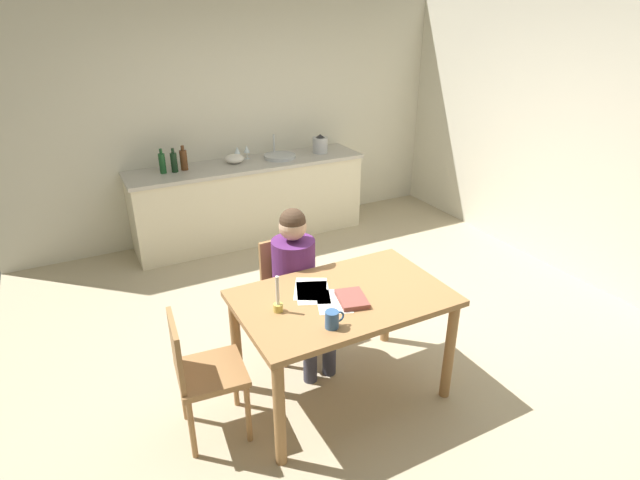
% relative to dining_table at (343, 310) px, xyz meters
% --- Properties ---
extents(ground_plane, '(5.20, 5.20, 0.04)m').
position_rel_dining_table_xyz_m(ground_plane, '(0.39, 0.56, -0.69)').
color(ground_plane, tan).
extents(wall_back, '(5.20, 0.12, 2.60)m').
position_rel_dining_table_xyz_m(wall_back, '(0.39, 3.16, 0.63)').
color(wall_back, beige).
rests_on(wall_back, ground).
extents(wall_right, '(0.12, 5.20, 2.60)m').
position_rel_dining_table_xyz_m(wall_right, '(2.99, 0.56, 0.63)').
color(wall_right, beige).
rests_on(wall_right, ground).
extents(kitchen_counter, '(2.65, 0.64, 0.90)m').
position_rel_dining_table_xyz_m(kitchen_counter, '(0.39, 2.80, -0.22)').
color(kitchen_counter, beige).
rests_on(kitchen_counter, ground).
extents(dining_table, '(1.36, 0.86, 0.78)m').
position_rel_dining_table_xyz_m(dining_table, '(0.00, 0.00, 0.00)').
color(dining_table, '#9E7042').
rests_on(dining_table, ground).
extents(chair_at_table, '(0.42, 0.42, 0.89)m').
position_rel_dining_table_xyz_m(chair_at_table, '(-0.08, 0.67, -0.17)').
color(chair_at_table, '#9E7042').
rests_on(chair_at_table, ground).
extents(person_seated, '(0.33, 0.60, 1.19)m').
position_rel_dining_table_xyz_m(person_seated, '(-0.07, 0.52, 0.01)').
color(person_seated, '#592666').
rests_on(person_seated, ground).
extents(chair_side_empty, '(0.44, 0.44, 0.86)m').
position_rel_dining_table_xyz_m(chair_side_empty, '(-0.94, 0.07, -0.19)').
color(chair_side_empty, '#9E7042').
rests_on(chair_side_empty, ground).
extents(coffee_mug, '(0.12, 0.08, 0.11)m').
position_rel_dining_table_xyz_m(coffee_mug, '(-0.23, -0.28, 0.17)').
color(coffee_mug, '#33598C').
rests_on(coffee_mug, dining_table).
extents(candlestick, '(0.06, 0.06, 0.24)m').
position_rel_dining_table_xyz_m(candlestick, '(-0.44, 0.02, 0.18)').
color(candlestick, gold).
rests_on(candlestick, dining_table).
extents(book_magazine, '(0.22, 0.27, 0.03)m').
position_rel_dining_table_xyz_m(book_magazine, '(0.01, -0.09, 0.13)').
color(book_magazine, brown).
rests_on(book_magazine, dining_table).
extents(paper_letter, '(0.33, 0.36, 0.00)m').
position_rel_dining_table_xyz_m(paper_letter, '(-0.15, 0.17, 0.11)').
color(paper_letter, white).
rests_on(paper_letter, dining_table).
extents(paper_bill, '(0.30, 0.35, 0.00)m').
position_rel_dining_table_xyz_m(paper_bill, '(-0.09, -0.04, 0.11)').
color(paper_bill, white).
rests_on(paper_bill, dining_table).
extents(paper_envelope, '(0.31, 0.35, 0.00)m').
position_rel_dining_table_xyz_m(paper_envelope, '(-0.16, 0.12, 0.11)').
color(paper_envelope, white).
rests_on(paper_envelope, dining_table).
extents(sink_unit, '(0.36, 0.36, 0.24)m').
position_rel_dining_table_xyz_m(sink_unit, '(0.78, 2.81, 0.25)').
color(sink_unit, '#B2B7BC').
rests_on(sink_unit, kitchen_counter).
extents(bottle_oil, '(0.07, 0.07, 0.26)m').
position_rel_dining_table_xyz_m(bottle_oil, '(-0.52, 2.84, 0.34)').
color(bottle_oil, '#194C23').
rests_on(bottle_oil, kitchen_counter).
extents(bottle_vinegar, '(0.07, 0.07, 0.25)m').
position_rel_dining_table_xyz_m(bottle_vinegar, '(-0.40, 2.82, 0.34)').
color(bottle_vinegar, black).
rests_on(bottle_vinegar, kitchen_counter).
extents(bottle_wine_red, '(0.08, 0.08, 0.26)m').
position_rel_dining_table_xyz_m(bottle_wine_red, '(-0.29, 2.85, 0.34)').
color(bottle_wine_red, '#593319').
rests_on(bottle_wine_red, kitchen_counter).
extents(mixing_bowl, '(0.21, 0.21, 0.10)m').
position_rel_dining_table_xyz_m(mixing_bowl, '(0.26, 2.86, 0.28)').
color(mixing_bowl, white).
rests_on(mixing_bowl, kitchen_counter).
extents(stovetop_kettle, '(0.18, 0.18, 0.22)m').
position_rel_dining_table_xyz_m(stovetop_kettle, '(1.31, 2.80, 0.33)').
color(stovetop_kettle, '#B7BABF').
rests_on(stovetop_kettle, kitchen_counter).
extents(wine_glass_near_sink, '(0.07, 0.07, 0.15)m').
position_rel_dining_table_xyz_m(wine_glass_near_sink, '(0.44, 2.95, 0.34)').
color(wine_glass_near_sink, silver).
rests_on(wine_glass_near_sink, kitchen_counter).
extents(wine_glass_by_kettle, '(0.07, 0.07, 0.15)m').
position_rel_dining_table_xyz_m(wine_glass_by_kettle, '(0.33, 2.95, 0.34)').
color(wine_glass_by_kettle, silver).
rests_on(wine_glass_by_kettle, kitchen_counter).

